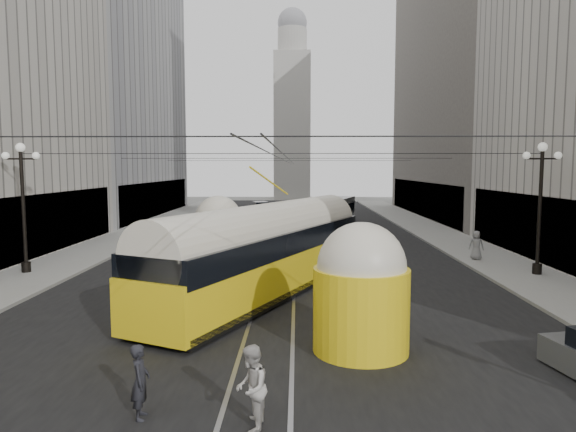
{
  "coord_description": "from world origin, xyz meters",
  "views": [
    {
      "loc": [
        0.89,
        -6.88,
        5.36
      ],
      "look_at": [
        0.48,
        15.03,
        3.26
      ],
      "focal_mm": 32.0,
      "sensor_mm": 36.0,
      "label": 1
    }
  ],
  "objects_px": {
    "pedestrian_crossing_a": "(140,381)",
    "streetcar": "(268,250)",
    "city_bus": "(321,219)",
    "pedestrian_sidewalk_right": "(476,245)",
    "pedestrian_crossing_b": "(251,388)"
  },
  "relations": [
    {
      "from": "pedestrian_crossing_b",
      "to": "pedestrian_sidewalk_right",
      "type": "height_order",
      "value": "pedestrian_sidewalk_right"
    },
    {
      "from": "city_bus",
      "to": "pedestrian_crossing_a",
      "type": "relative_size",
      "value": 7.49
    },
    {
      "from": "city_bus",
      "to": "pedestrian_crossing_a",
      "type": "xyz_separation_m",
      "value": [
        -5.04,
        -25.95,
        -0.82
      ]
    },
    {
      "from": "streetcar",
      "to": "pedestrian_crossing_b",
      "type": "xyz_separation_m",
      "value": [
        0.31,
        -11.21,
        -1.0
      ]
    },
    {
      "from": "pedestrian_crossing_a",
      "to": "pedestrian_crossing_b",
      "type": "height_order",
      "value": "pedestrian_crossing_b"
    },
    {
      "from": "city_bus",
      "to": "pedestrian_crossing_a",
      "type": "bearing_deg",
      "value": -100.98
    },
    {
      "from": "pedestrian_crossing_a",
      "to": "streetcar",
      "type": "bearing_deg",
      "value": -20.04
    },
    {
      "from": "streetcar",
      "to": "pedestrian_sidewalk_right",
      "type": "height_order",
      "value": "streetcar"
    },
    {
      "from": "streetcar",
      "to": "city_bus",
      "type": "distance_m",
      "value": 15.44
    },
    {
      "from": "city_bus",
      "to": "pedestrian_sidewalk_right",
      "type": "height_order",
      "value": "city_bus"
    },
    {
      "from": "pedestrian_crossing_a",
      "to": "pedestrian_sidewalk_right",
      "type": "distance_m",
      "value": 22.74
    },
    {
      "from": "city_bus",
      "to": "pedestrian_crossing_a",
      "type": "distance_m",
      "value": 26.45
    },
    {
      "from": "streetcar",
      "to": "city_bus",
      "type": "relative_size",
      "value": 1.33
    },
    {
      "from": "pedestrian_crossing_b",
      "to": "city_bus",
      "type": "bearing_deg",
      "value": 176.7
    },
    {
      "from": "pedestrian_crossing_b",
      "to": "pedestrian_sidewalk_right",
      "type": "distance_m",
      "value": 21.76
    }
  ]
}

